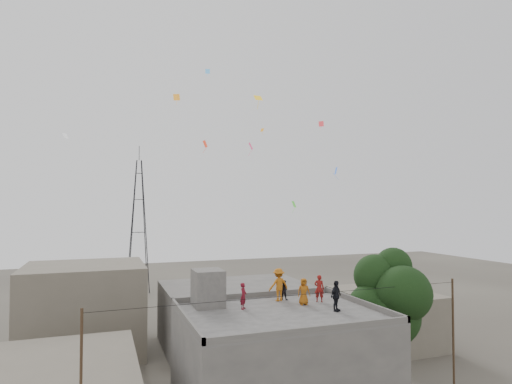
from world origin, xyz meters
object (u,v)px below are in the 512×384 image
Objects in this scene: tree at (390,299)px; transmission_tower at (138,225)px; person_dark_adult at (336,296)px; person_red_adult at (319,288)px; stair_head_box at (208,288)px.

transmission_tower is at bearing 106.09° from tree.
person_dark_adult is (6.86, -40.82, -2.17)m from transmission_tower.
tree is 0.45× the size of transmission_tower.
person_dark_adult is at bearing -162.51° from tree.
tree is at bearing -158.90° from person_red_adult.
person_dark_adult is at bearing 116.65° from person_red_adult.
person_dark_adult is at bearing -29.45° from stair_head_box.
transmission_tower is (-11.37, 39.40, 2.97)m from tree.
stair_head_box is 6.40m from person_red_adult.
person_red_adult is (-4.27, 0.85, 0.77)m from tree.
transmission_tower is at bearing 69.27° from person_dark_adult.
person_dark_adult is (6.06, -3.42, -0.20)m from stair_head_box.
stair_head_box is 37.46m from transmission_tower.
person_red_adult is at bearing 53.98° from person_dark_adult.
tree is at bearing -12.78° from person_dark_adult.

